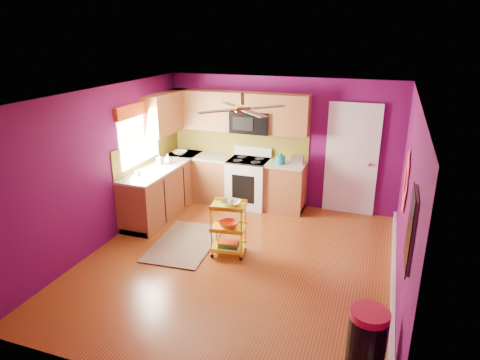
% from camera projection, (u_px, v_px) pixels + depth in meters
% --- Properties ---
extents(ground, '(5.00, 5.00, 0.00)m').
position_uv_depth(ground, '(238.00, 262.00, 6.45)').
color(ground, maroon).
rests_on(ground, ground).
extents(room_envelope, '(4.54, 5.04, 2.52)m').
position_uv_depth(room_envelope, '(239.00, 158.00, 5.90)').
color(room_envelope, '#5C0A4D').
rests_on(room_envelope, ground).
extents(lower_cabinets, '(2.81, 2.31, 0.94)m').
position_uv_depth(lower_cabinets, '(204.00, 186.00, 8.34)').
color(lower_cabinets, brown).
rests_on(lower_cabinets, ground).
extents(electric_range, '(0.76, 0.66, 1.13)m').
position_uv_depth(electric_range, '(249.00, 182.00, 8.39)').
color(electric_range, white).
rests_on(electric_range, ground).
extents(upper_cabinetry, '(2.80, 2.30, 1.26)m').
position_uv_depth(upper_cabinetry, '(215.00, 113.00, 8.17)').
color(upper_cabinetry, brown).
rests_on(upper_cabinetry, ground).
extents(left_window, '(0.08, 1.35, 1.08)m').
position_uv_depth(left_window, '(139.00, 125.00, 7.50)').
color(left_window, white).
rests_on(left_window, ground).
extents(panel_door, '(0.95, 0.11, 2.15)m').
position_uv_depth(panel_door, '(351.00, 161.00, 7.88)').
color(panel_door, white).
rests_on(panel_door, ground).
extents(right_wall_art, '(0.04, 2.74, 1.04)m').
position_uv_depth(right_wall_art, '(408.00, 200.00, 4.97)').
color(right_wall_art, black).
rests_on(right_wall_art, ground).
extents(ceiling_fan, '(1.01, 1.01, 0.26)m').
position_uv_depth(ceiling_fan, '(242.00, 108.00, 5.87)').
color(ceiling_fan, '#BF8C3F').
rests_on(ceiling_fan, ground).
extents(shag_rug, '(1.04, 1.58, 0.02)m').
position_uv_depth(shag_rug, '(185.00, 243.00, 7.00)').
color(shag_rug, black).
rests_on(shag_rug, ground).
extents(rolling_cart, '(0.56, 0.44, 0.93)m').
position_uv_depth(rolling_cart, '(229.00, 226.00, 6.52)').
color(rolling_cart, yellow).
rests_on(rolling_cart, ground).
extents(trash_can, '(0.51, 0.51, 0.75)m').
position_uv_depth(trash_can, '(367.00, 343.00, 4.24)').
color(trash_can, black).
rests_on(trash_can, ground).
extents(teal_kettle, '(0.18, 0.18, 0.21)m').
position_uv_depth(teal_kettle, '(280.00, 159.00, 7.97)').
color(teal_kettle, teal).
rests_on(teal_kettle, lower_cabinets).
extents(toaster, '(0.22, 0.15, 0.18)m').
position_uv_depth(toaster, '(298.00, 159.00, 7.95)').
color(toaster, beige).
rests_on(toaster, lower_cabinets).
extents(soap_bottle_a, '(0.09, 0.10, 0.21)m').
position_uv_depth(soap_bottle_a, '(159.00, 159.00, 7.93)').
color(soap_bottle_a, '#EA3F72').
rests_on(soap_bottle_a, lower_cabinets).
extents(soap_bottle_b, '(0.15, 0.15, 0.19)m').
position_uv_depth(soap_bottle_b, '(168.00, 159.00, 7.98)').
color(soap_bottle_b, white).
rests_on(soap_bottle_b, lower_cabinets).
extents(counter_dish, '(0.27, 0.27, 0.07)m').
position_uv_depth(counter_dish, '(180.00, 152.00, 8.61)').
color(counter_dish, white).
rests_on(counter_dish, lower_cabinets).
extents(counter_cup, '(0.11, 0.11, 0.09)m').
position_uv_depth(counter_cup, '(138.00, 173.00, 7.35)').
color(counter_cup, white).
rests_on(counter_cup, lower_cabinets).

